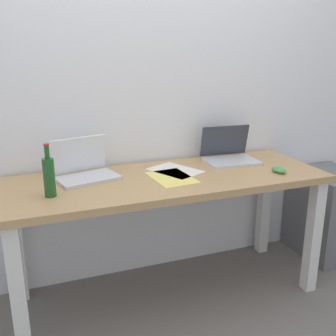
{
  "coord_description": "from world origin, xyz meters",
  "views": [
    {
      "loc": [
        -0.75,
        -1.99,
        1.46
      ],
      "look_at": [
        0.0,
        0.0,
        0.81
      ],
      "focal_mm": 42.43,
      "sensor_mm": 36.0,
      "label": 1
    }
  ],
  "objects_px": {
    "beer_bottle": "(49,176)",
    "computer_mouse": "(279,170)",
    "laptop_right": "(229,154)",
    "filing_cabinet": "(327,213)",
    "laptop_left": "(85,170)",
    "desk": "(168,194)"
  },
  "relations": [
    {
      "from": "desk",
      "to": "computer_mouse",
      "type": "height_order",
      "value": "computer_mouse"
    },
    {
      "from": "filing_cabinet",
      "to": "laptop_right",
      "type": "bearing_deg",
      "value": 175.4
    },
    {
      "from": "computer_mouse",
      "to": "filing_cabinet",
      "type": "xyz_separation_m",
      "value": [
        0.64,
        0.25,
        -0.47
      ]
    },
    {
      "from": "desk",
      "to": "filing_cabinet",
      "type": "relative_size",
      "value": 2.94
    },
    {
      "from": "beer_bottle",
      "to": "filing_cabinet",
      "type": "relative_size",
      "value": 0.43
    },
    {
      "from": "desk",
      "to": "filing_cabinet",
      "type": "distance_m",
      "value": 1.32
    },
    {
      "from": "desk",
      "to": "beer_bottle",
      "type": "relative_size",
      "value": 6.85
    },
    {
      "from": "beer_bottle",
      "to": "filing_cabinet",
      "type": "xyz_separation_m",
      "value": [
        1.91,
        0.18,
        -0.56
      ]
    },
    {
      "from": "desk",
      "to": "laptop_right",
      "type": "xyz_separation_m",
      "value": [
        0.47,
        0.16,
        0.15
      ]
    },
    {
      "from": "filing_cabinet",
      "to": "desk",
      "type": "bearing_deg",
      "value": -175.84
    },
    {
      "from": "laptop_left",
      "to": "laptop_right",
      "type": "bearing_deg",
      "value": 1.17
    },
    {
      "from": "laptop_right",
      "to": "beer_bottle",
      "type": "height_order",
      "value": "beer_bottle"
    },
    {
      "from": "beer_bottle",
      "to": "computer_mouse",
      "type": "xyz_separation_m",
      "value": [
        1.27,
        -0.07,
        -0.09
      ]
    },
    {
      "from": "laptop_right",
      "to": "beer_bottle",
      "type": "xyz_separation_m",
      "value": [
        -1.12,
        -0.24,
        0.06
      ]
    },
    {
      "from": "laptop_right",
      "to": "computer_mouse",
      "type": "xyz_separation_m",
      "value": [
        0.15,
        -0.32,
        -0.03
      ]
    },
    {
      "from": "desk",
      "to": "laptop_left",
      "type": "xyz_separation_m",
      "value": [
        -0.44,
        0.14,
        0.16
      ]
    },
    {
      "from": "laptop_left",
      "to": "laptop_right",
      "type": "distance_m",
      "value": 0.92
    },
    {
      "from": "desk",
      "to": "beer_bottle",
      "type": "xyz_separation_m",
      "value": [
        -0.65,
        -0.09,
        0.21
      ]
    },
    {
      "from": "desk",
      "to": "beer_bottle",
      "type": "distance_m",
      "value": 0.68
    },
    {
      "from": "beer_bottle",
      "to": "computer_mouse",
      "type": "bearing_deg",
      "value": -3.23
    },
    {
      "from": "desk",
      "to": "laptop_right",
      "type": "bearing_deg",
      "value": 18.21
    },
    {
      "from": "laptop_right",
      "to": "laptop_left",
      "type": "bearing_deg",
      "value": -178.83
    }
  ]
}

